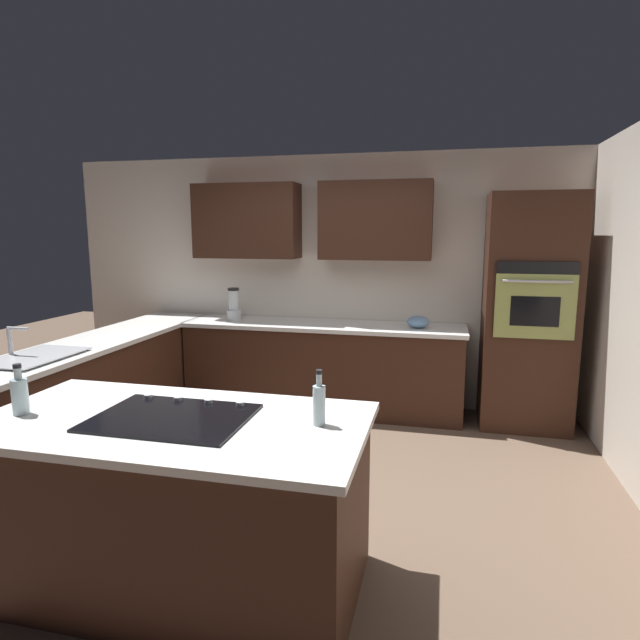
% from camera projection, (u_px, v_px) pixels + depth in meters
% --- Properties ---
extents(ground_plane, '(14.00, 14.00, 0.00)m').
position_uv_depth(ground_plane, '(282.00, 487.00, 3.78)').
color(ground_plane, brown).
extents(wall_back, '(6.00, 0.44, 2.60)m').
position_uv_depth(wall_back, '(332.00, 265.00, 5.51)').
color(wall_back, silver).
rests_on(wall_back, ground).
extents(lower_cabinets_back, '(2.80, 0.60, 0.86)m').
position_uv_depth(lower_cabinets_back, '(322.00, 369.00, 5.38)').
color(lower_cabinets_back, '#381E14').
rests_on(lower_cabinets_back, ground).
extents(countertop_back, '(2.84, 0.64, 0.04)m').
position_uv_depth(countertop_back, '(323.00, 325.00, 5.31)').
color(countertop_back, silver).
rests_on(countertop_back, lower_cabinets_back).
extents(lower_cabinets_side, '(0.60, 2.90, 0.86)m').
position_uv_depth(lower_cabinets_side, '(104.00, 390.00, 4.65)').
color(lower_cabinets_side, '#381E14').
rests_on(lower_cabinets_side, ground).
extents(countertop_side, '(0.64, 2.94, 0.04)m').
position_uv_depth(countertop_side, '(100.00, 340.00, 4.58)').
color(countertop_side, silver).
rests_on(countertop_side, lower_cabinets_side).
extents(island_base, '(1.86, 0.91, 0.86)m').
position_uv_depth(island_base, '(176.00, 506.00, 2.69)').
color(island_base, '#381E14').
rests_on(island_base, ground).
extents(island_top, '(1.94, 0.99, 0.04)m').
position_uv_depth(island_top, '(172.00, 423.00, 2.61)').
color(island_top, silver).
rests_on(island_top, island_base).
extents(wall_oven, '(0.80, 0.66, 2.16)m').
position_uv_depth(wall_oven, '(529.00, 313.00, 4.82)').
color(wall_oven, '#381E14').
rests_on(wall_oven, ground).
extents(sink_unit, '(0.46, 0.70, 0.23)m').
position_uv_depth(sink_unit, '(33.00, 356.00, 3.84)').
color(sink_unit, '#515456').
rests_on(sink_unit, countertop_side).
extents(cooktop, '(0.76, 0.56, 0.03)m').
position_uv_depth(cooktop, '(172.00, 417.00, 2.61)').
color(cooktop, black).
rests_on(cooktop, island_top).
extents(blender, '(0.15, 0.15, 0.34)m').
position_uv_depth(blender, '(234.00, 306.00, 5.48)').
color(blender, silver).
rests_on(blender, countertop_back).
extents(mixing_bowl, '(0.21, 0.21, 0.12)m').
position_uv_depth(mixing_bowl, '(418.00, 322.00, 5.06)').
color(mixing_bowl, '#668CB2').
rests_on(mixing_bowl, countertop_back).
extents(oil_bottle, '(0.08, 0.08, 0.26)m').
position_uv_depth(oil_bottle, '(20.00, 395.00, 2.66)').
color(oil_bottle, silver).
rests_on(oil_bottle, island_top).
extents(second_bottle, '(0.06, 0.06, 0.27)m').
position_uv_depth(second_bottle, '(319.00, 403.00, 2.51)').
color(second_bottle, silver).
rests_on(second_bottle, island_top).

